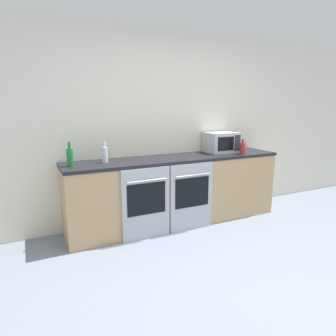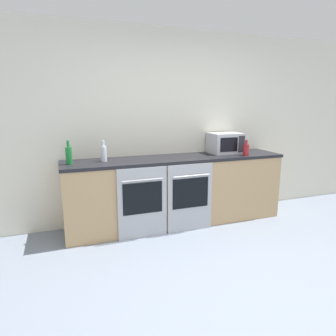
# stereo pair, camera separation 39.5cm
# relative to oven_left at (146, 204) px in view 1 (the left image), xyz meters

# --- Properties ---
(ground_plane) EXTENTS (16.00, 16.00, 0.00)m
(ground_plane) POSITION_rel_oven_left_xyz_m (0.56, -1.45, -0.45)
(ground_plane) COLOR gray
(wall_back) EXTENTS (10.00, 0.06, 2.60)m
(wall_back) POSITION_rel_oven_left_xyz_m (0.56, 0.63, 0.85)
(wall_back) COLOR silver
(wall_back) RESTS_ON ground_plane
(counter_back) EXTENTS (2.96, 0.61, 0.92)m
(counter_back) POSITION_rel_oven_left_xyz_m (0.56, 0.31, 0.01)
(counter_back) COLOR tan
(counter_back) RESTS_ON ground_plane
(oven_left) EXTENTS (0.60, 0.06, 0.88)m
(oven_left) POSITION_rel_oven_left_xyz_m (0.00, 0.00, 0.00)
(oven_left) COLOR #A8AAAF
(oven_left) RESTS_ON ground_plane
(oven_right) EXTENTS (0.60, 0.06, 0.88)m
(oven_right) POSITION_rel_oven_left_xyz_m (0.62, 0.00, 0.00)
(oven_right) COLOR #A8AAAF
(oven_right) RESTS_ON ground_plane
(microwave) EXTENTS (0.45, 0.35, 0.29)m
(microwave) POSITION_rel_oven_left_xyz_m (1.35, 0.41, 0.62)
(microwave) COLOR #B7BABF
(microwave) RESTS_ON counter_back
(bottle_green) EXTENTS (0.07, 0.07, 0.28)m
(bottle_green) POSITION_rel_oven_left_xyz_m (-0.80, 0.29, 0.58)
(bottle_green) COLOR #19722D
(bottle_green) RESTS_ON counter_back
(bottle_red) EXTENTS (0.08, 0.08, 0.21)m
(bottle_red) POSITION_rel_oven_left_xyz_m (1.50, 0.11, 0.56)
(bottle_red) COLOR maroon
(bottle_red) RESTS_ON counter_back
(bottle_clear) EXTENTS (0.07, 0.07, 0.26)m
(bottle_clear) POSITION_rel_oven_left_xyz_m (-0.39, 0.34, 0.57)
(bottle_clear) COLOR silver
(bottle_clear) RESTS_ON counter_back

